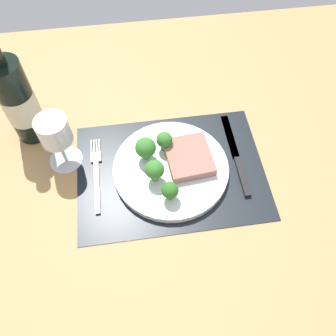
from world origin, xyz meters
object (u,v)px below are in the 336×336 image
Objects in this scene: fork at (96,173)px; knife at (237,160)px; wine_bottle at (18,101)px; steak at (189,157)px; wine_glass at (55,134)px; plate at (171,169)px.

fork is 0.83× the size of knife.
fork is 31.86cm from knife.
wine_bottle reaches higher than fork.
wine_glass reaches higher than steak.
plate reaches higher than knife.
wine_bottle is at bearing 130.17° from wine_glass.
knife is at bearing -8.53° from wine_glass.
wine_bottle is (-14.51, 14.04, 10.40)cm from fork.
steak is 28.68cm from wine_glass.
steak is at bearing 175.26° from knife.
plate is 16.55cm from fork.
plate is 1.11× the size of knife.
steak reaches higher than plate.
knife is 49.80cm from wine_bottle.
fork is 22.72cm from wine_bottle.
knife is (31.85, -0.89, 0.05)cm from fork.
steak is 0.56× the size of fork.
wine_glass is at bearing 170.39° from knife.
knife is (11.20, -0.72, -2.36)cm from steak.
steak reaches higher than fork.
fork is at bearing -44.06° from wine_bottle.
fork is 1.41× the size of wine_glass.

